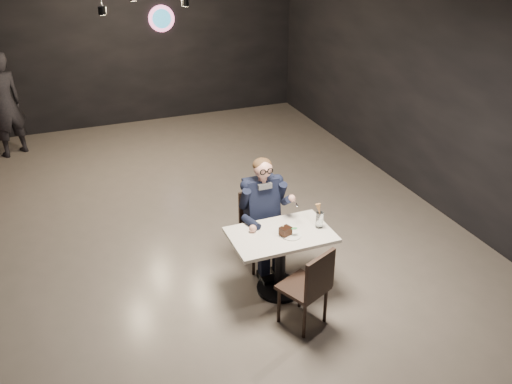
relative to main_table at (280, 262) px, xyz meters
name	(u,v)px	position (x,y,z in m)	size (l,w,h in m)	color
floor	(188,229)	(-0.63, 1.65, -0.38)	(9.00, 9.00, 0.00)	slate
wall_sign	(161,19)	(0.17, 6.12, 1.62)	(0.50, 0.06, 0.50)	pink
main_table	(280,262)	(0.00, 0.00, 0.00)	(1.10, 0.70, 0.75)	white
chair_far	(262,231)	(0.00, 0.55, 0.09)	(0.42, 0.46, 0.92)	black
chair_near	(303,286)	(0.00, -0.57, 0.09)	(0.42, 0.46, 0.92)	black
seated_man	(262,212)	(0.00, 0.55, 0.34)	(0.60, 0.80, 1.44)	black
dessert_plate	(291,235)	(0.08, -0.09, 0.38)	(0.21, 0.21, 0.01)	white
cake_slice	(285,231)	(0.03, -0.06, 0.43)	(0.12, 0.09, 0.08)	black
mint_leaf	(294,228)	(0.11, -0.10, 0.47)	(0.07, 0.04, 0.01)	#2E8D44
sundae_glass	(319,220)	(0.44, -0.04, 0.47)	(0.08, 0.08, 0.18)	silver
wafer_cone	(319,209)	(0.42, -0.05, 0.61)	(0.06, 0.06, 0.12)	#B87F4B
passerby	(4,105)	(-2.81, 5.27, 0.53)	(0.66, 0.43, 1.81)	black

